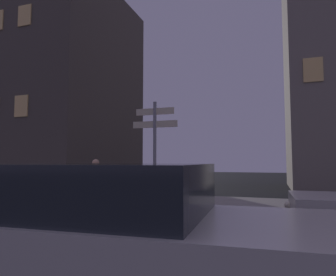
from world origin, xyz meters
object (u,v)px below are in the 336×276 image
(signpost, at_px, (155,141))
(car_near_left, at_px, (128,241))
(car_side_parked, at_px, (99,191))
(cyclist, at_px, (94,187))

(signpost, bearing_deg, car_near_left, -70.40)
(signpost, height_order, car_side_parked, signpost)
(signpost, xyz_separation_m, car_near_left, (2.68, -7.54, -1.48))
(car_near_left, distance_m, cyclist, 6.96)
(car_near_left, bearing_deg, car_side_parked, 124.48)
(signpost, xyz_separation_m, cyclist, (-1.31, -1.83, -1.53))
(car_side_parked, bearing_deg, car_near_left, -55.52)
(signpost, relative_size, cyclist, 1.95)
(car_near_left, height_order, cyclist, cyclist)
(signpost, height_order, cyclist, signpost)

